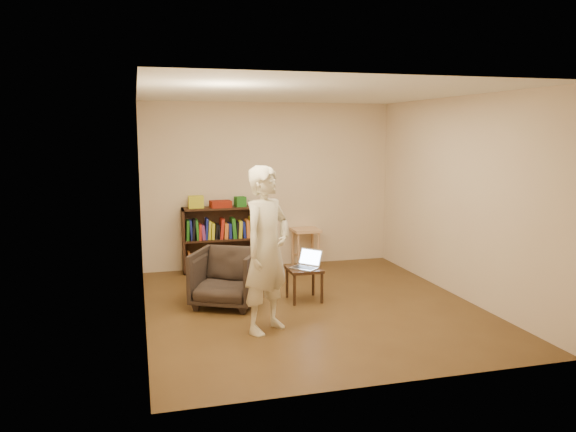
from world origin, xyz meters
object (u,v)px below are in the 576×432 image
object	(u,v)px
laptop	(307,264)
person	(267,250)
bookshelf	(222,243)
side_table	(304,274)
armchair	(226,278)
stool	(306,236)

from	to	relation	value
laptop	person	world-z (taller)	person
laptop	bookshelf	bearing A→B (deg)	162.82
side_table	laptop	xyz separation A→B (m)	(0.04, 0.01, 0.13)
laptop	armchair	bearing A→B (deg)	-133.29
laptop	person	size ratio (longest dim) A/B	0.25
armchair	laptop	size ratio (longest dim) A/B	1.74
armchair	person	bearing A→B (deg)	-46.64
armchair	person	size ratio (longest dim) A/B	0.44
bookshelf	armchair	xyz separation A→B (m)	(-0.21, -1.79, -0.08)
side_table	person	size ratio (longest dim) A/B	0.24
armchair	person	distance (m)	1.17
side_table	person	xyz separation A→B (m)	(-0.71, -0.95, 0.55)
stool	armchair	world-z (taller)	armchair
bookshelf	stool	xyz separation A→B (m)	(1.34, -0.06, 0.05)
side_table	laptop	size ratio (longest dim) A/B	0.94
stool	laptop	bearing A→B (deg)	-106.48
stool	side_table	size ratio (longest dim) A/B	1.44
stool	side_table	bearing A→B (deg)	-107.44
side_table	armchair	bearing A→B (deg)	177.40
person	laptop	bearing A→B (deg)	14.90
bookshelf	armchair	size ratio (longest dim) A/B	1.53
bookshelf	side_table	size ratio (longest dim) A/B	2.84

